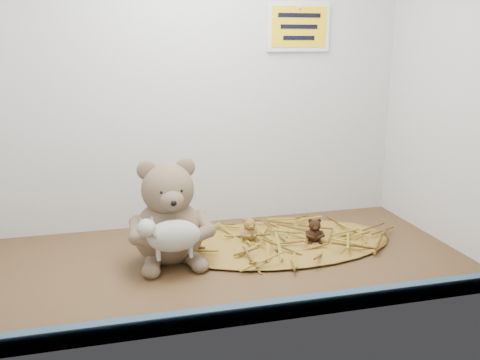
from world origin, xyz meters
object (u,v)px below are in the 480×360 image
object	(u,v)px
toy_lamb	(174,236)
mini_teddy_tan	(249,228)
main_teddy	(168,211)
mini_teddy_brown	(314,229)

from	to	relation	value
toy_lamb	mini_teddy_tan	bearing A→B (deg)	34.04
main_teddy	mini_teddy_tan	xyz separation A→B (cm)	(21.47, 5.60, -8.16)
mini_teddy_tan	mini_teddy_brown	bearing A→B (deg)	-18.16
main_teddy	mini_teddy_tan	size ratio (longest dim) A/B	3.97
main_teddy	toy_lamb	xyz separation A→B (cm)	(0.00, -8.91, -2.99)
toy_lamb	mini_teddy_brown	distance (cm)	38.96
mini_teddy_brown	toy_lamb	bearing A→B (deg)	-153.52
main_teddy	toy_lamb	world-z (taller)	main_teddy
main_teddy	mini_teddy_brown	xyz separation A→B (cm)	(37.43, 0.56, -8.17)
mini_teddy_tan	main_teddy	bearing A→B (deg)	-166.03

